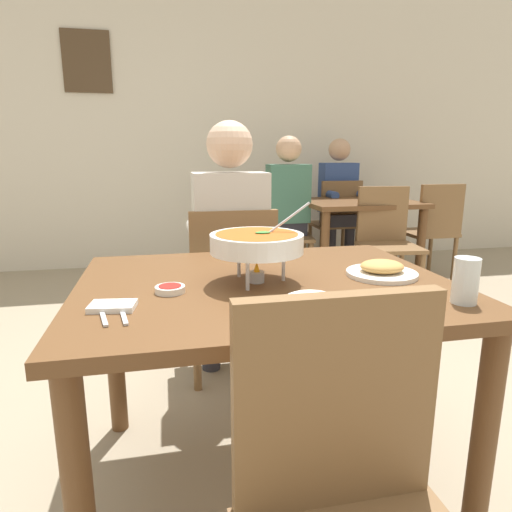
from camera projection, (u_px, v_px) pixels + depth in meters
name	position (u px, v px, depth m)	size (l,w,h in m)	color
ground_plane	(264.00, 476.00, 1.62)	(16.00, 16.00, 0.00)	gray
cafe_rear_partition	(191.00, 120.00, 4.53)	(10.00, 0.10, 3.00)	beige
picture_frame_hung	(87.00, 61.00, 4.16)	(0.44, 0.03, 0.56)	#4C3823
dining_table_main	(265.00, 311.00, 1.48)	(1.21, 0.95, 0.75)	brown
chair_diner_main	(231.00, 285.00, 2.23)	(0.44, 0.44, 0.90)	brown
diner_main	(230.00, 238.00, 2.21)	(0.40, 0.45, 1.31)	#2D2D38
curry_bowl	(257.00, 243.00, 1.41)	(0.33, 0.30, 0.26)	silver
rice_plate	(310.00, 305.00, 1.16)	(0.24, 0.24, 0.06)	white
appetizer_plate	(382.00, 270.00, 1.51)	(0.24, 0.24, 0.06)	white
sauce_dish	(170.00, 289.00, 1.33)	(0.09, 0.09, 0.02)	white
napkin_folded	(113.00, 306.00, 1.18)	(0.12, 0.08, 0.02)	white
fork_utensil	(103.00, 315.00, 1.13)	(0.01, 0.17, 0.01)	silver
spoon_utensil	(123.00, 313.00, 1.14)	(0.01, 0.17, 0.01)	silver
drink_glass	(465.00, 283.00, 1.22)	(0.07, 0.07, 0.13)	silver
dining_table_far	(358.00, 215.00, 3.99)	(1.00, 0.80, 0.75)	brown
chair_bg_left	(337.00, 219.00, 4.52)	(0.45, 0.45, 0.90)	brown
chair_bg_middle	(285.00, 227.00, 3.99)	(0.50, 0.50, 0.90)	brown
chair_bg_right	(433.00, 226.00, 4.03)	(0.44, 0.44, 0.90)	brown
chair_bg_corner	(289.00, 221.00, 4.38)	(0.50, 0.50, 0.90)	brown
chair_bg_window	(386.00, 236.00, 3.57)	(0.49, 0.49, 0.90)	brown
patron_bg_left	(339.00, 195.00, 4.48)	(0.40, 0.45, 1.31)	#2D2D38
patron_bg_middle	(287.00, 202.00, 3.89)	(0.40, 0.45, 1.31)	#2D2D38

